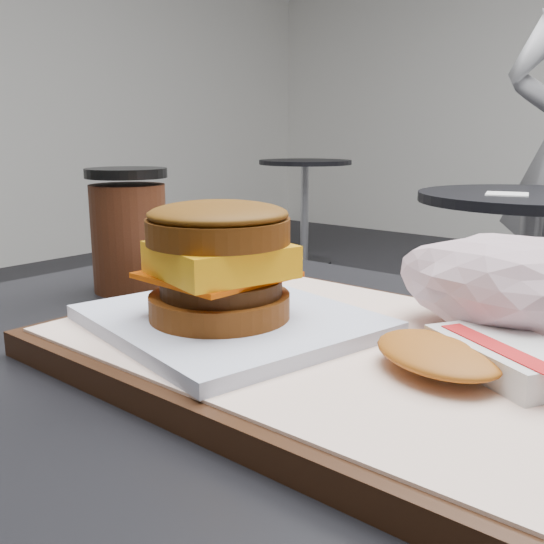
{
  "coord_description": "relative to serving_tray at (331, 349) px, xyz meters",
  "views": [
    {
      "loc": [
        0.24,
        -0.31,
        0.93
      ],
      "look_at": [
        -0.02,
        -0.0,
        0.83
      ],
      "focal_mm": 40.0,
      "sensor_mm": 36.0,
      "label": 1
    }
  ],
  "objects": [
    {
      "name": "bg_table_mid",
      "position": [
        -2.41,
        3.18,
        -0.22
      ],
      "size": [
        0.66,
        0.66,
        0.75
      ],
      "color": "black",
      "rests_on": "ground"
    },
    {
      "name": "hash_brown",
      "position": [
        0.1,
        0.0,
        0.02
      ],
      "size": [
        0.14,
        0.12,
        0.02
      ],
      "color": "silver",
      "rests_on": "serving_tray"
    },
    {
      "name": "serving_tray",
      "position": [
        0.0,
        0.0,
        0.0
      ],
      "size": [
        0.38,
        0.28,
        0.02
      ],
      "color": "black",
      "rests_on": "customer_table"
    },
    {
      "name": "coffee_cup",
      "position": [
        -0.28,
        0.04,
        0.05
      ],
      "size": [
        0.08,
        0.08,
        0.12
      ],
      "color": "#441F10",
      "rests_on": "customer_table"
    },
    {
      "name": "breakfast_sandwich",
      "position": [
        -0.07,
        -0.04,
        0.05
      ],
      "size": [
        0.22,
        0.2,
        0.09
      ],
      "color": "white",
      "rests_on": "serving_tray"
    },
    {
      "name": "crumpled_wrapper",
      "position": [
        0.09,
        0.09,
        0.04
      ],
      "size": [
        0.16,
        0.12,
        0.07
      ],
      "primitive_type": null,
      "color": "silver",
      "rests_on": "serving_tray"
    },
    {
      "name": "napkin",
      "position": [
        -0.41,
        1.53,
        -0.03
      ],
      "size": [
        0.15,
        0.15,
        0.0
      ],
      "primitive_type": "cube",
      "rotation": [
        0.0,
        0.0,
        0.31
      ],
      "color": "white",
      "rests_on": "neighbor_table"
    },
    {
      "name": "neighbor_table",
      "position": [
        -0.36,
        1.63,
        -0.23
      ],
      "size": [
        0.7,
        0.7,
        0.75
      ],
      "color": "black",
      "rests_on": "ground"
    }
  ]
}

